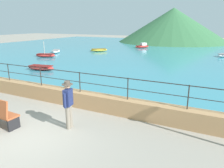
{
  "coord_description": "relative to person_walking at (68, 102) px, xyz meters",
  "views": [
    {
      "loc": [
        5.4,
        -4.42,
        3.65
      ],
      "look_at": [
        1.35,
        3.7,
        1.1
      ],
      "focal_mm": 34.61,
      "sensor_mm": 36.0,
      "label": 1
    }
  ],
  "objects": [
    {
      "name": "hill_main",
      "position": [
        -4.48,
        39.82,
        2.36
      ],
      "size": [
        21.72,
        21.72,
        6.68
      ],
      "primitive_type": "cone",
      "color": "#33663D",
      "rests_on": "ground"
    },
    {
      "name": "lake_water",
      "position": [
        -0.84,
        24.58,
        -0.95
      ],
      "size": [
        64.0,
        44.32,
        0.06
      ],
      "primitive_type": "cube",
      "color": "teal",
      "rests_on": "ground"
    },
    {
      "name": "ground_plane",
      "position": [
        -0.84,
        -1.26,
        -0.98
      ],
      "size": [
        120.0,
        120.0,
        0.0
      ],
      "primitive_type": "plane",
      "color": "gray"
    },
    {
      "name": "railing",
      "position": [
        -0.84,
        1.94,
        0.36
      ],
      "size": [
        18.44,
        0.04,
        0.9
      ],
      "color": "#282623",
      "rests_on": "promenade_wall"
    },
    {
      "name": "boat_4",
      "position": [
        -8.13,
        6.98,
        -0.72
      ],
      "size": [
        2.4,
        1.2,
        0.36
      ],
      "color": "red",
      "rests_on": "lake_water"
    },
    {
      "name": "boat_0",
      "position": [
        -9.93,
        19.44,
        -0.72
      ],
      "size": [
        2.36,
        2.14,
        0.36
      ],
      "color": "gold",
      "rests_on": "lake_water"
    },
    {
      "name": "boat_2",
      "position": [
        -14.19,
        15.86,
        -0.72
      ],
      "size": [
        1.97,
        2.43,
        0.36
      ],
      "color": "white",
      "rests_on": "lake_water"
    },
    {
      "name": "boat_1",
      "position": [
        -12.75,
        12.44,
        -0.72
      ],
      "size": [
        2.45,
        1.44,
        1.69
      ],
      "color": "red",
      "rests_on": "lake_water"
    },
    {
      "name": "boat_6",
      "position": [
        -6.17,
        26.24,
        -0.65
      ],
      "size": [
        2.15,
        2.35,
        0.76
      ],
      "color": "red",
      "rests_on": "lake_water"
    },
    {
      "name": "promenade_wall",
      "position": [
        -0.84,
        1.94,
        -0.63
      ],
      "size": [
        20.0,
        0.56,
        0.7
      ],
      "primitive_type": "cube",
      "color": "tan",
      "rests_on": "ground"
    },
    {
      "name": "person_walking",
      "position": [
        0.0,
        0.0,
        0.0
      ],
      "size": [
        0.38,
        0.56,
        1.75
      ],
      "color": "slate",
      "rests_on": "ground"
    }
  ]
}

